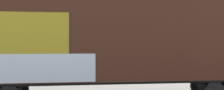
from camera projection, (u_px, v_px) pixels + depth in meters
freight_car at (115, 42)px, 11.05m from camera, size 15.64×3.51×4.73m
flagpole at (38, 11)px, 22.22m from camera, size 0.63×1.45×8.91m
hillside at (83, 31)px, 77.83m from camera, size 145.73×32.56×18.05m
parked_car_green at (52, 69)px, 16.97m from camera, size 4.68×2.17×1.59m
parked_car_white at (144, 68)px, 18.00m from camera, size 4.81×1.98×1.54m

